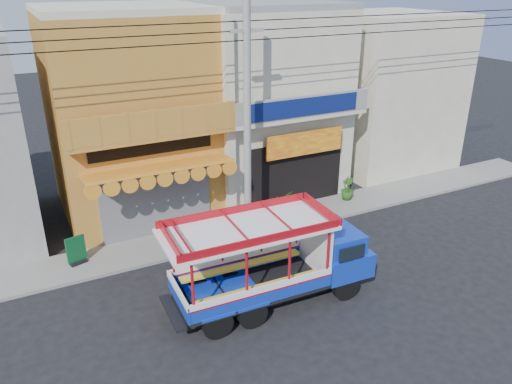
# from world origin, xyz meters

# --- Properties ---
(ground) EXTENTS (90.00, 90.00, 0.00)m
(ground) POSITION_xyz_m (0.00, 0.00, 0.00)
(ground) COLOR black
(ground) RESTS_ON ground
(sidewalk) EXTENTS (30.00, 2.00, 0.12)m
(sidewalk) POSITION_xyz_m (0.00, 4.00, 0.06)
(sidewalk) COLOR slate
(sidewalk) RESTS_ON ground
(shophouse_left) EXTENTS (6.00, 7.50, 8.24)m
(shophouse_left) POSITION_xyz_m (-4.00, 7.96, 4.11)
(shophouse_left) COLOR #B17627
(shophouse_left) RESTS_ON ground
(shophouse_right) EXTENTS (6.00, 6.75, 8.24)m
(shophouse_right) POSITION_xyz_m (2.00, 7.96, 4.11)
(shophouse_right) COLOR #BFB79D
(shophouse_right) RESTS_ON ground
(party_pilaster) EXTENTS (0.35, 0.30, 8.00)m
(party_pilaster) POSITION_xyz_m (-1.00, 4.85, 4.00)
(party_pilaster) COLOR #BFB79D
(party_pilaster) RESTS_ON ground
(filler_building_right) EXTENTS (6.00, 6.00, 7.60)m
(filler_building_right) POSITION_xyz_m (9.00, 8.00, 3.80)
(filler_building_right) COLOR #BFB79D
(filler_building_right) RESTS_ON ground
(utility_pole) EXTENTS (28.00, 0.26, 9.00)m
(utility_pole) POSITION_xyz_m (-0.85, 3.30, 5.03)
(utility_pole) COLOR gray
(utility_pole) RESTS_ON ground
(songthaew_truck) EXTENTS (6.40, 2.30, 2.96)m
(songthaew_truck) POSITION_xyz_m (-1.69, -0.71, 1.43)
(songthaew_truck) COLOR black
(songthaew_truck) RESTS_ON ground
(green_sign) EXTENTS (0.66, 0.45, 1.03)m
(green_sign) POSITION_xyz_m (-7.14, 4.09, 0.55)
(green_sign) COLOR black
(green_sign) RESTS_ON sidewalk
(potted_plant_a) EXTENTS (1.06, 1.04, 0.89)m
(potted_plant_a) POSITION_xyz_m (1.14, 4.43, 0.57)
(potted_plant_a) COLOR #255418
(potted_plant_a) RESTS_ON sidewalk
(potted_plant_c) EXTENTS (0.58, 0.58, 1.01)m
(potted_plant_c) POSITION_xyz_m (4.36, 4.31, 0.63)
(potted_plant_c) COLOR #255418
(potted_plant_c) RESTS_ON sidewalk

